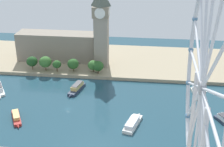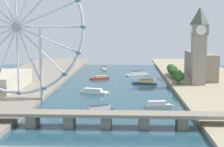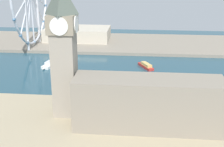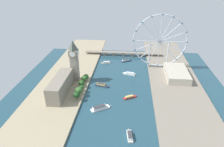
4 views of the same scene
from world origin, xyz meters
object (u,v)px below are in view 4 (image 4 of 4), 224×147
Objects in this scene: ferris_wheel at (160,42)px; tour_boat_2 at (126,60)px; tour_boat_1 at (100,108)px; tour_boat_3 at (106,63)px; tour_boat_5 at (130,97)px; tour_boat_6 at (129,74)px; parliament_block at (61,86)px; tour_boat_4 at (102,85)px; river_bridge at (123,53)px; tour_boat_0 at (130,136)px; riverside_hall at (176,73)px; clock_tower at (74,60)px.

tour_boat_2 is (-66.17, 32.17, -56.69)m from ferris_wheel.
tour_boat_3 is (-11.15, 167.74, -0.34)m from tour_boat_1.
tour_boat_6 reaches higher than tour_boat_5.
tour_boat_6 is (111.30, 84.27, -14.97)m from parliament_block.
parliament_block is 3.36× the size of tour_boat_5.
ferris_wheel is 146.75m from tour_boat_4.
river_bridge reaches higher than tour_boat_0.
parliament_block reaches higher than tour_boat_1.
tour_boat_4 is 1.00× the size of tour_boat_6.
tour_boat_0 is at bearing -85.65° from river_bridge.
tour_boat_1 is 187.53m from tour_boat_2.
tour_boat_4 is (-105.67, -84.78, -56.40)m from ferris_wheel.
riverside_hall is 152.73m from tour_boat_3.
tour_boat_3 is at bearing 61.84° from tour_boat_1.
tour_boat_4 is at bearing 119.36° from tour_boat_5.
tour_boat_1 is 125.57m from tour_boat_6.
riverside_hall is 172.28m from tour_boat_1.
riverside_hall reaches higher than tour_boat_5.
tour_boat_6 is (41.73, 118.43, -0.42)m from tour_boat_1.
clock_tower is at bearing -120.86° from river_bridge.
river_bridge reaches higher than tour_boat_4.
riverside_hall is 122.28m from tour_boat_2.
ferris_wheel is at bearing 25.05° from tour_boat_1.
clock_tower reaches higher than tour_boat_2.
tour_boat_0 is 0.90× the size of tour_boat_4.
tour_boat_6 is (52.88, -49.31, -0.08)m from tour_boat_3.
riverside_hall is at bearing 30.44° from tour_boat_4.
parliament_block is 0.71× the size of ferris_wheel.
river_bridge is 62.29m from tour_boat_3.
parliament_block is 3.50× the size of tour_boat_3.
tour_boat_4 is (62.86, 33.52, -14.48)m from parliament_block.
ferris_wheel reaches higher than parliament_block.
riverside_hall is at bearing -45.11° from river_bridge.
parliament_block reaches higher than river_bridge.
tour_boat_0 is at bearing 94.21° from tour_boat_3.
clock_tower is at bearing -155.66° from ferris_wheel.
riverside_hall reaches higher than tour_boat_0.
tour_boat_1 is 1.12× the size of tour_boat_6.
clock_tower is 172.49m from ferris_wheel.
ferris_wheel is 71.06m from riverside_hall.
ferris_wheel is 87.58m from tour_boat_6.
tour_boat_6 is (99.21, 36.73, -40.47)m from clock_tower.
clock_tower is 2.69× the size of tour_boat_6.
tour_boat_1 is (-45.09, 53.20, 0.19)m from tour_boat_0.
clock_tower is at bearing 75.73° from parliament_block.
tour_boat_5 is at bearing -138.26° from riverside_hall.
tour_boat_1 is at bearing 83.73° from tour_boat_3.
ferris_wheel is 3.51× the size of tour_boat_1.
riverside_hall is at bearing -51.90° from ferris_wheel.
ferris_wheel reaches higher than tour_boat_5.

